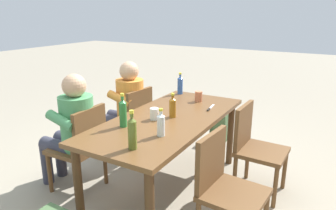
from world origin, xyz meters
The scene contains 17 objects.
ground_plane centered at (0.00, 0.00, 0.00)m, with size 24.00×24.00×0.00m, color gray.
dining_table centered at (0.00, 0.00, 0.68)m, with size 1.85×0.84×0.77m.
chair_near_right centered at (0.41, -0.72, 0.49)m, with size 0.46×0.46×0.87m.
chair_near_left centered at (-0.41, -0.72, 0.49)m, with size 0.48×0.48×0.87m.
chair_far_right centered at (0.41, 0.72, 0.49)m, with size 0.47×0.47×0.87m.
chair_far_left centered at (-0.42, 0.72, 0.49)m, with size 0.45×0.45×0.87m.
person_in_white_shirt centered at (0.42, -0.83, 0.66)m, with size 0.47×0.61×1.18m.
person_in_plaid_shirt centered at (-0.42, -0.83, 0.66)m, with size 0.47×0.61×1.18m.
bottle_green centered at (0.40, -0.21, 0.90)m, with size 0.06×0.06×0.30m.
bottle_blue centered at (-0.82, -0.30, 0.88)m, with size 0.06×0.06×0.26m.
bottle_amber centered at (-0.03, 0.03, 0.87)m, with size 0.06×0.06×0.23m.
bottle_clear centered at (0.42, 0.17, 0.87)m, with size 0.06×0.06×0.23m.
bottle_olive centered at (0.73, 0.12, 0.89)m, with size 0.06×0.06×0.29m.
cup_white centered at (0.11, -0.08, 0.82)m, with size 0.08×0.08×0.11m, color white.
cup_terracotta centered at (-0.63, 0.02, 0.83)m, with size 0.08×0.08×0.11m, color #BC6B47.
table_knife centered at (-0.45, 0.24, 0.77)m, with size 0.24×0.05×0.01m.
backpack_by_near_side centered at (-1.48, 0.01, 0.19)m, with size 0.29×0.23×0.39m.
Camera 1 is at (2.38, 1.37, 1.72)m, focal length 33.09 mm.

